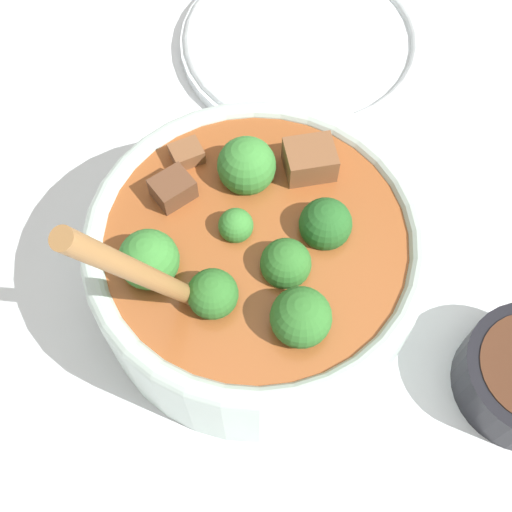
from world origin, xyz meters
The scene contains 3 objects.
ground_plane centered at (0.00, 0.00, 0.00)m, with size 4.00×4.00×0.00m, color silver.
stew_bowl centered at (0.00, 0.00, 0.06)m, with size 0.24×0.24×0.24m.
empty_plate centered at (-0.23, 0.15, 0.01)m, with size 0.24×0.24×0.02m.
Camera 1 is at (0.20, -0.09, 0.47)m, focal length 45.00 mm.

